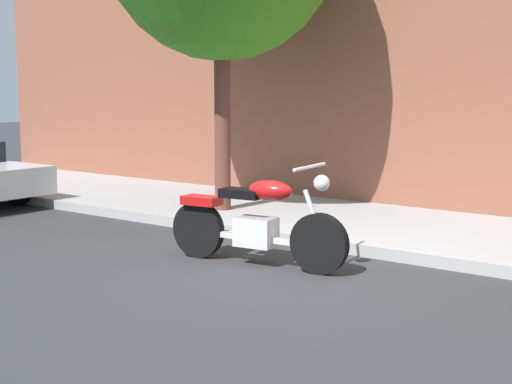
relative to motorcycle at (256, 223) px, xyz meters
name	(u,v)px	position (x,y,z in m)	size (l,w,h in m)	color
ground_plane	(272,274)	(0.38, -0.22, -0.47)	(60.00, 60.00, 0.00)	#303335
sidewalk	(391,229)	(0.38, 2.48, -0.40)	(20.11, 2.86, 0.14)	#A3A3A3
motorcycle	(256,223)	(0.00, 0.00, 0.00)	(2.18, 0.70, 1.15)	black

